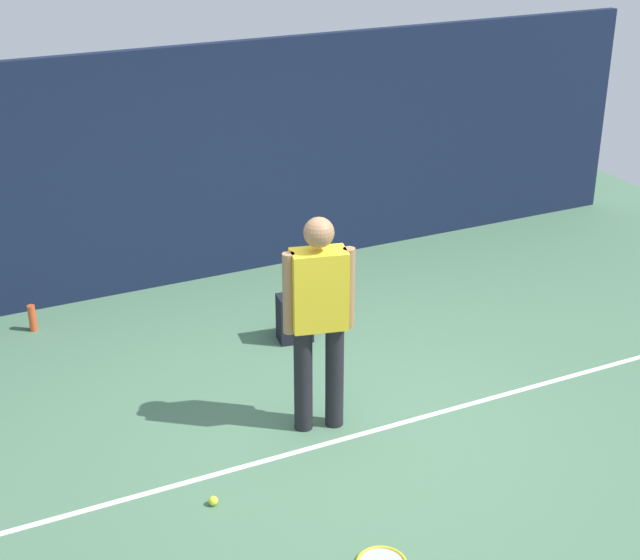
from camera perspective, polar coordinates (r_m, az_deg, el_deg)
The scene contains 7 objects.
ground_plane at distance 7.54m, azimuth 1.34°, elevation -8.07°, with size 12.00×12.00×0.00m, color #4C7556.
back_fence at distance 9.57m, azimuth -6.85°, elevation 6.80°, with size 10.00×0.10×2.37m, color #141E38.
court_line at distance 7.32m, azimuth 2.39°, elevation -9.16°, with size 9.00×0.05×0.00m, color white.
tennis_player at distance 6.95m, azimuth -0.07°, elevation -1.94°, with size 0.52×0.31×1.70m.
backpack at distance 8.55m, azimuth -1.54°, elevation -2.27°, with size 0.33×0.32×0.44m.
tennis_ball_near_player at distance 6.65m, azimuth -6.37°, elevation -12.92°, with size 0.07×0.07×0.07m, color #CCE033.
water_bottle at distance 9.13m, azimuth -16.74°, elevation -2.18°, with size 0.07×0.07×0.25m, color #D84C26.
Camera 1 is at (-2.93, -5.65, 4.05)m, focal length 53.79 mm.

